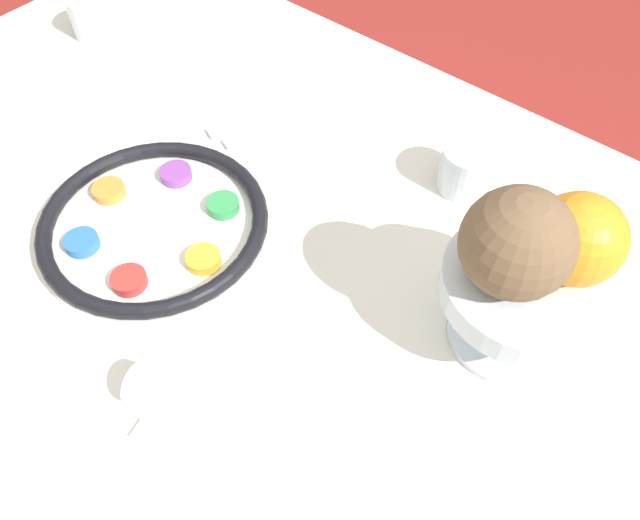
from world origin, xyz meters
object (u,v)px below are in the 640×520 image
object	(u,v)px
fruit_stand	(524,293)
cup_near	(468,169)
coconut	(517,243)
napkin_roll	(219,411)
orange_fruit	(578,239)
seder_plate	(154,225)
cup_far	(92,16)

from	to	relation	value
fruit_stand	cup_near	xyz separation A→B (m)	(-0.16, 0.17, -0.05)
fruit_stand	coconut	size ratio (longest dim) A/B	1.61
fruit_stand	coconut	bearing A→B (deg)	-135.52
coconut	napkin_roll	distance (m)	0.33
coconut	orange_fruit	bearing A→B (deg)	50.66
seder_plate	orange_fruit	size ratio (longest dim) A/B	3.15
coconut	cup_near	distance (m)	0.27
coconut	cup_far	world-z (taller)	coconut
napkin_roll	cup_far	xyz separation A→B (m)	(-0.66, 0.36, 0.01)
coconut	napkin_roll	xyz separation A→B (m)	(-0.15, -0.25, -0.14)
seder_plate	napkin_roll	distance (m)	0.27
coconut	cup_far	distance (m)	0.83
fruit_stand	seder_plate	bearing A→B (deg)	-160.34
seder_plate	cup_far	size ratio (longest dim) A/B	3.87
coconut	fruit_stand	bearing A→B (deg)	44.48
fruit_stand	napkin_roll	xyz separation A→B (m)	(-0.17, -0.27, -0.06)
orange_fruit	napkin_roll	xyz separation A→B (m)	(-0.19, -0.30, -0.13)
seder_plate	fruit_stand	size ratio (longest dim) A/B	1.64
fruit_stand	napkin_roll	world-z (taller)	fruit_stand
napkin_roll	cup_near	world-z (taller)	cup_near
orange_fruit	cup_near	xyz separation A→B (m)	(-0.18, 0.14, -0.12)
orange_fruit	seder_plate	bearing A→B (deg)	-157.88
cup_near	coconut	bearing A→B (deg)	-53.71
fruit_stand	orange_fruit	world-z (taller)	orange_fruit
seder_plate	cup_near	world-z (taller)	cup_near
fruit_stand	coconut	xyz separation A→B (m)	(-0.02, -0.02, 0.08)
seder_plate	cup_near	bearing A→B (deg)	51.28
seder_plate	coconut	world-z (taller)	coconut
fruit_stand	napkin_roll	size ratio (longest dim) A/B	0.88
seder_plate	orange_fruit	distance (m)	0.49
napkin_roll	cup_near	distance (m)	0.45
orange_fruit	napkin_roll	bearing A→B (deg)	-122.39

